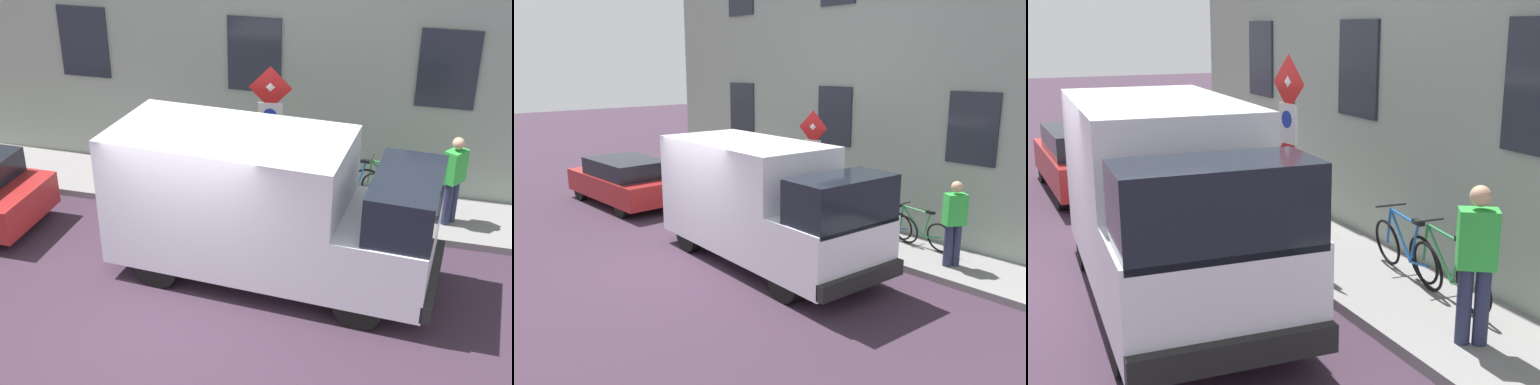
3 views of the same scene
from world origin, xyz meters
The scene contains 9 objects.
ground_plane centered at (0.00, 0.00, 0.00)m, with size 80.00×80.00×0.00m, color #362635.
sidewalk_slab centered at (3.74, 0.00, 0.07)m, with size 1.79×15.62×0.14m, color gray.
building_facade centered at (4.99, 0.00, 4.32)m, with size 0.75×13.62×8.63m.
sign_post_stacked centered at (3.05, -0.73, 1.89)m, with size 0.17×0.56×2.78m.
delivery_van centered at (1.15, -1.13, 1.33)m, with size 2.36×5.45×2.50m.
parked_hatchback centered at (1.30, 5.21, 0.73)m, with size 1.76×4.00×1.38m.
bicycle_green centered at (4.09, -2.99, 0.51)m, with size 0.46×1.72×0.89m.
bicycle_blue centered at (4.09, -2.16, 0.51)m, with size 0.46×1.72×0.89m.
pedestrian centered at (3.55, -4.08, 1.07)m, with size 0.48×0.44×1.72m.
Camera 2 is at (-5.83, -9.05, 4.02)m, focal length 37.31 mm.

